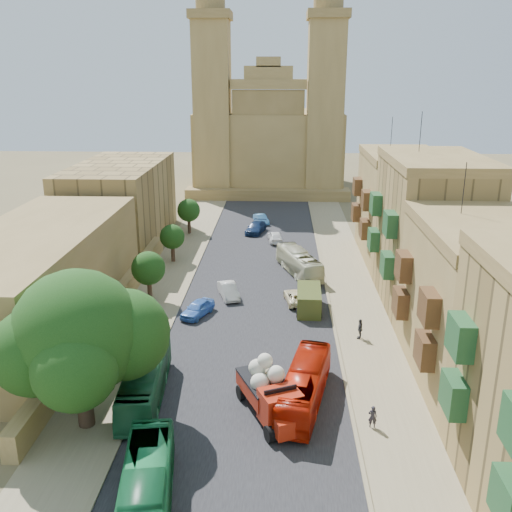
# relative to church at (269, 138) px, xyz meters

# --- Properties ---
(ground) EXTENTS (260.00, 260.00, 0.00)m
(ground) POSITION_rel_church_xyz_m (0.00, -78.61, -9.52)
(ground) COLOR brown
(road_surface) EXTENTS (14.00, 140.00, 0.01)m
(road_surface) POSITION_rel_church_xyz_m (0.00, -48.61, -9.51)
(road_surface) COLOR black
(road_surface) RESTS_ON ground
(sidewalk_east) EXTENTS (5.00, 140.00, 0.01)m
(sidewalk_east) POSITION_rel_church_xyz_m (9.50, -48.61, -9.51)
(sidewalk_east) COLOR #827455
(sidewalk_east) RESTS_ON ground
(sidewalk_west) EXTENTS (5.00, 140.00, 0.01)m
(sidewalk_west) POSITION_rel_church_xyz_m (-9.50, -48.61, -9.51)
(sidewalk_west) COLOR #827455
(sidewalk_west) RESTS_ON ground
(kerb_east) EXTENTS (0.25, 140.00, 0.12)m
(kerb_east) POSITION_rel_church_xyz_m (7.00, -48.61, -9.46)
(kerb_east) COLOR #827455
(kerb_east) RESTS_ON ground
(kerb_west) EXTENTS (0.25, 140.00, 0.12)m
(kerb_west) POSITION_rel_church_xyz_m (-7.00, -48.61, -9.46)
(kerb_west) COLOR #827455
(kerb_west) RESTS_ON ground
(townhouse_b) EXTENTS (9.00, 14.00, 14.90)m
(townhouse_b) POSITION_rel_church_xyz_m (15.95, -67.61, -3.86)
(townhouse_b) COLOR olive
(townhouse_b) RESTS_ON ground
(townhouse_c) EXTENTS (9.00, 14.00, 17.40)m
(townhouse_c) POSITION_rel_church_xyz_m (15.95, -53.61, -2.61)
(townhouse_c) COLOR olive
(townhouse_c) RESTS_ON ground
(townhouse_d) EXTENTS (9.00, 14.00, 15.90)m
(townhouse_d) POSITION_rel_church_xyz_m (15.95, -39.61, -3.36)
(townhouse_d) COLOR olive
(townhouse_d) RESTS_ON ground
(west_wall) EXTENTS (1.00, 40.00, 1.80)m
(west_wall) POSITION_rel_church_xyz_m (-12.50, -58.61, -8.62)
(west_wall) COLOR olive
(west_wall) RESTS_ON ground
(west_building_low) EXTENTS (10.00, 28.00, 8.40)m
(west_building_low) POSITION_rel_church_xyz_m (-18.00, -60.61, -5.32)
(west_building_low) COLOR olive
(west_building_low) RESTS_ON ground
(west_building_mid) EXTENTS (10.00, 22.00, 10.00)m
(west_building_mid) POSITION_rel_church_xyz_m (-18.00, -34.61, -4.52)
(west_building_mid) COLOR olive
(west_building_mid) RESTS_ON ground
(church) EXTENTS (28.00, 22.50, 36.30)m
(church) POSITION_rel_church_xyz_m (0.00, 0.00, 0.00)
(church) COLOR olive
(church) RESTS_ON ground
(ficus_tree) EXTENTS (10.02, 9.22, 10.02)m
(ficus_tree) POSITION_rel_church_xyz_m (-9.41, -74.61, -3.59)
(ficus_tree) COLOR #35251A
(ficus_tree) RESTS_ON ground
(street_tree_a) EXTENTS (2.98, 2.98, 4.59)m
(street_tree_a) POSITION_rel_church_xyz_m (-10.00, -66.61, -6.45)
(street_tree_a) COLOR #35251A
(street_tree_a) RESTS_ON ground
(street_tree_b) EXTENTS (3.18, 3.18, 4.89)m
(street_tree_b) POSITION_rel_church_xyz_m (-10.00, -54.61, -6.24)
(street_tree_b) COLOR #35251A
(street_tree_b) RESTS_ON ground
(street_tree_c) EXTENTS (2.84, 2.84, 4.36)m
(street_tree_c) POSITION_rel_church_xyz_m (-10.00, -42.61, -6.61)
(street_tree_c) COLOR #35251A
(street_tree_c) RESTS_ON ground
(street_tree_d) EXTENTS (3.07, 3.07, 4.73)m
(street_tree_d) POSITION_rel_church_xyz_m (-10.00, -30.61, -6.35)
(street_tree_d) COLOR #35251A
(street_tree_d) RESTS_ON ground
(red_truck) EXTENTS (4.82, 6.94, 3.85)m
(red_truck) POSITION_rel_church_xyz_m (1.85, -73.13, -7.82)
(red_truck) COLOR #AA210D
(red_truck) RESTS_ON ground
(olive_pickup) EXTENTS (2.34, 4.93, 2.01)m
(olive_pickup) POSITION_rel_church_xyz_m (4.99, -56.15, -8.53)
(olive_pickup) COLOR #3E481B
(olive_pickup) RESTS_ON ground
(bus_green_south) EXTENTS (3.65, 10.04, 2.73)m
(bus_green_south) POSITION_rel_church_xyz_m (-4.00, -82.17, -8.15)
(bus_green_south) COLOR #166737
(bus_green_south) RESTS_ON ground
(bus_green_north) EXTENTS (2.98, 9.90, 2.72)m
(bus_green_north) POSITION_rel_church_xyz_m (-6.50, -71.55, -8.16)
(bus_green_north) COLOR #1D5F37
(bus_green_north) RESTS_ON ground
(bus_red_east) EXTENTS (4.12, 9.66, 2.62)m
(bus_red_east) POSITION_rel_church_xyz_m (4.00, -71.69, -8.20)
(bus_red_east) COLOR #B71906
(bus_red_east) RESTS_ON ground
(bus_cream_east) EXTENTS (5.02, 9.35, 2.55)m
(bus_cream_east) POSITION_rel_church_xyz_m (4.35, -46.32, -8.24)
(bus_cream_east) COLOR beige
(bus_cream_east) RESTS_ON ground
(car_blue_a) EXTENTS (3.09, 4.36, 1.38)m
(car_blue_a) POSITION_rel_church_xyz_m (-5.00, -57.83, -8.83)
(car_blue_a) COLOR #3F76CF
(car_blue_a) RESTS_ON ground
(car_white_a) EXTENTS (2.62, 4.39, 1.37)m
(car_white_a) POSITION_rel_church_xyz_m (-2.62, -53.32, -8.83)
(car_white_a) COLOR beige
(car_white_a) RESTS_ON ground
(car_cream) EXTENTS (2.54, 4.40, 1.16)m
(car_cream) POSITION_rel_church_xyz_m (3.85, -54.39, -8.94)
(car_cream) COLOR #F5E5B6
(car_cream) RESTS_ON ground
(car_dkblue) EXTENTS (3.12, 5.28, 1.43)m
(car_dkblue) POSITION_rel_church_xyz_m (-1.03, -29.95, -8.80)
(car_dkblue) COLOR #11264D
(car_dkblue) RESTS_ON ground
(car_white_b) EXTENTS (2.22, 4.32, 1.41)m
(car_white_b) POSITION_rel_church_xyz_m (1.63, -34.24, -8.81)
(car_white_b) COLOR white
(car_white_b) RESTS_ON ground
(car_blue_b) EXTENTS (2.55, 4.12, 1.28)m
(car_blue_b) POSITION_rel_church_xyz_m (-0.50, -24.85, -8.87)
(car_blue_b) COLOR #468BC7
(car_blue_b) RESTS_ON ground
(pedestrian_a) EXTENTS (0.57, 0.40, 1.48)m
(pedestrian_a) POSITION_rel_church_xyz_m (8.08, -74.13, -8.78)
(pedestrian_a) COLOR #26232B
(pedestrian_a) RESTS_ON ground
(pedestrian_c) EXTENTS (0.70, 1.08, 1.71)m
(pedestrian_c) POSITION_rel_church_xyz_m (8.90, -61.82, -8.66)
(pedestrian_c) COLOR #3A3A3F
(pedestrian_c) RESTS_ON ground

